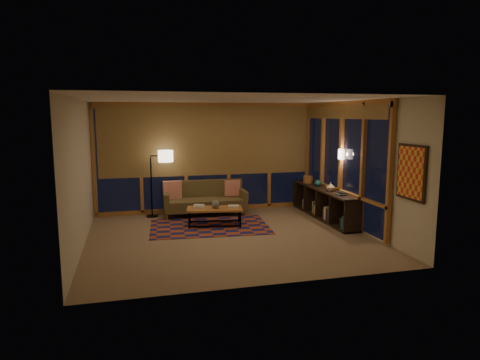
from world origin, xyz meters
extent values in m
cube|color=#8B7859|center=(0.00, 0.00, 0.00)|extent=(5.50, 5.00, 0.01)
cube|color=white|center=(0.00, 0.00, 2.70)|extent=(5.50, 5.00, 0.01)
cube|color=beige|center=(0.00, 2.50, 1.35)|extent=(5.50, 0.01, 2.70)
cube|color=beige|center=(0.00, -2.50, 1.35)|extent=(5.50, 0.01, 2.70)
cube|color=beige|center=(-2.75, 0.00, 1.35)|extent=(0.01, 5.00, 2.70)
cube|color=beige|center=(2.75, 0.00, 1.35)|extent=(0.01, 5.00, 2.70)
cube|color=#993E1A|center=(-0.25, 0.88, 0.01)|extent=(2.65, 1.88, 0.01)
sphere|color=black|center=(-0.10, 0.89, 0.48)|extent=(0.21, 0.21, 0.17)
cylinder|color=brown|center=(2.47, 1.88, 0.79)|extent=(0.26, 0.26, 0.18)
sphere|color=#196C6E|center=(2.49, 1.33, 0.78)|extent=(0.19, 0.19, 0.16)
imported|color=tan|center=(2.49, 0.65, 0.80)|extent=(0.23, 0.23, 0.20)
camera|label=1|loc=(-1.85, -8.03, 2.41)|focal=32.00mm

